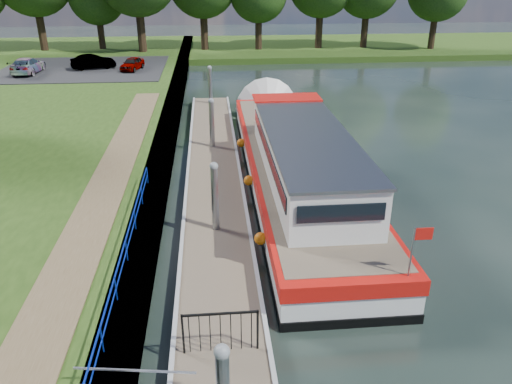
{
  "coord_description": "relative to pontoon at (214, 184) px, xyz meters",
  "views": [
    {
      "loc": [
        -0.03,
        -7.39,
        9.04
      ],
      "look_at": [
        1.52,
        9.32,
        1.4
      ],
      "focal_mm": 35.0,
      "sensor_mm": 36.0,
      "label": 1
    }
  ],
  "objects": [
    {
      "name": "bank_edge",
      "position": [
        -2.55,
        2.0,
        0.2
      ],
      "size": [
        1.1,
        90.0,
        0.78
      ],
      "primitive_type": "cube",
      "color": "#473D2D",
      "rests_on": "ground"
    },
    {
      "name": "far_bank",
      "position": [
        12.0,
        39.0,
        0.12
      ],
      "size": [
        60.0,
        18.0,
        0.6
      ],
      "primitive_type": "cube",
      "color": "#254012",
      "rests_on": "ground"
    },
    {
      "name": "footpath",
      "position": [
        -4.4,
        -5.0,
        0.62
      ],
      "size": [
        1.6,
        40.0,
        0.05
      ],
      "primitive_type": "cube",
      "color": "brown",
      "rests_on": "riverbank"
    },
    {
      "name": "carpark",
      "position": [
        -11.0,
        25.0,
        0.62
      ],
      "size": [
        14.0,
        12.0,
        0.06
      ],
      "primitive_type": "cube",
      "color": "black",
      "rests_on": "riverbank"
    },
    {
      "name": "blue_fence",
      "position": [
        -2.75,
        -10.0,
        1.13
      ],
      "size": [
        0.04,
        18.04,
        0.72
      ],
      "color": "#0C2DBF",
      "rests_on": "riverbank"
    },
    {
      "name": "pontoon",
      "position": [
        0.0,
        0.0,
        0.0
      ],
      "size": [
        2.5,
        30.0,
        0.56
      ],
      "color": "brown",
      "rests_on": "ground"
    },
    {
      "name": "mooring_piles",
      "position": [
        0.0,
        0.0,
        1.1
      ],
      "size": [
        0.3,
        27.3,
        3.55
      ],
      "color": "gray",
      "rests_on": "ground"
    },
    {
      "name": "gate_panel",
      "position": [
        -0.0,
        -10.8,
        0.97
      ],
      "size": [
        1.85,
        0.05,
        1.15
      ],
      "color": "black",
      "rests_on": "ground"
    },
    {
      "name": "barge",
      "position": [
        3.6,
        0.59,
        0.9
      ],
      "size": [
        4.36,
        21.15,
        4.78
      ],
      "color": "black",
      "rests_on": "ground"
    },
    {
      "name": "car_a",
      "position": [
        -6.6,
        23.82,
        1.19
      ],
      "size": [
        2.02,
        3.36,
        1.07
      ],
      "primitive_type": "imported",
      "rotation": [
        0.0,
        0.0,
        -0.26
      ],
      "color": "#999999",
      "rests_on": "carpark"
    },
    {
      "name": "car_b",
      "position": [
        -10.03,
        24.69,
        1.26
      ],
      "size": [
        3.93,
        2.43,
        1.22
      ],
      "primitive_type": "imported",
      "rotation": [
        0.0,
        0.0,
        1.9
      ],
      "color": "#999999",
      "rests_on": "carpark"
    },
    {
      "name": "car_c",
      "position": [
        -15.05,
        23.19,
        1.3
      ],
      "size": [
        1.93,
        4.49,
        1.29
      ],
      "primitive_type": "imported",
      "rotation": [
        0.0,
        0.0,
        3.11
      ],
      "color": "#999999",
      "rests_on": "carpark"
    }
  ]
}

